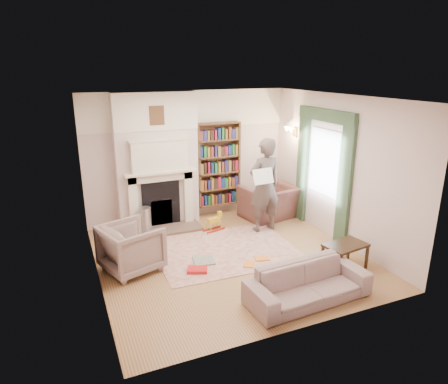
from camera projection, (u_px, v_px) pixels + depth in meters
name	position (u px, v px, depth m)	size (l,w,h in m)	color
floor	(229.00, 257.00, 7.19)	(4.50, 4.50, 0.00)	brown
ceiling	(230.00, 98.00, 6.34)	(4.50, 4.50, 0.00)	white
wall_back	(188.00, 156.00, 8.74)	(4.50, 4.50, 0.00)	beige
wall_front	(305.00, 230.00, 4.79)	(4.50, 4.50, 0.00)	beige
wall_left	(91.00, 198.00, 5.93)	(4.50, 4.50, 0.00)	beige
wall_right	(338.00, 169.00, 7.60)	(4.50, 4.50, 0.00)	beige
fireplace	(157.00, 161.00, 8.29)	(1.70, 0.58, 2.80)	beige
bookcase	(218.00, 164.00, 8.94)	(1.00, 0.24, 1.85)	brown
window	(324.00, 162.00, 7.93)	(0.02, 0.90, 1.30)	silver
curtain_left	(345.00, 184.00, 7.38)	(0.07, 0.32, 2.40)	#304B31
curtain_right	(302.00, 167.00, 8.61)	(0.07, 0.32, 2.40)	#304B31
pelmet	(326.00, 115.00, 7.63)	(0.09, 1.70, 0.24)	#304B31
wall_sconce	(287.00, 132.00, 8.69)	(0.20, 0.24, 0.24)	gold
rug	(225.00, 250.00, 7.43)	(2.54, 1.95, 0.01)	beige
armchair_reading	(269.00, 202.00, 8.95)	(1.13, 0.98, 0.73)	#55302D
armchair_left	(131.00, 248.00, 6.61)	(0.86, 0.89, 0.81)	#A39887
sofa	(308.00, 284.00, 5.78)	(1.83, 0.72, 0.54)	#B2A093
man_reading	(265.00, 185.00, 8.07)	(0.71, 0.47, 1.95)	#504440
newspaper	(263.00, 176.00, 7.76)	(0.44, 0.02, 0.31)	white
coffee_table	(345.00, 256.00, 6.70)	(0.70, 0.45, 0.45)	#352312
paraffin_heater	(145.00, 220.00, 8.13)	(0.24, 0.24, 0.55)	#ACAFB4
rocking_horse	(214.00, 222.00, 8.25)	(0.45, 0.18, 0.39)	gold
board_game	(204.00, 261.00, 6.98)	(0.36, 0.36, 0.03)	gold
game_box_lid	(197.00, 270.00, 6.64)	(0.33, 0.22, 0.05)	red
comic_annuals	(256.00, 261.00, 6.97)	(0.58, 0.37, 0.02)	red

